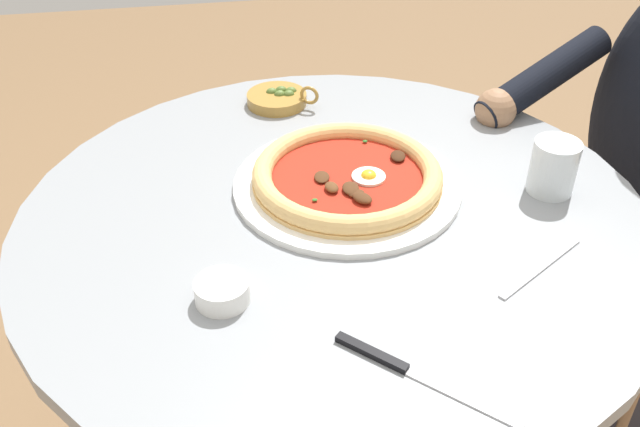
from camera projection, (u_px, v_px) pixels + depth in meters
dining_table at (333, 318)px, 1.12m from camera, size 0.89×0.89×0.75m
pizza_on_plate at (347, 178)px, 1.04m from camera, size 0.33×0.33×0.04m
water_glass at (552, 169)px, 1.02m from camera, size 0.07×0.07×0.08m
steak_knife at (397, 366)px, 0.77m from camera, size 0.17×0.16×0.01m
ramekin_capers at (222, 291)px, 0.84m from camera, size 0.07×0.07×0.03m
olive_pan at (278, 98)px, 1.25m from camera, size 0.12×0.10×0.04m
fork_utensil at (541, 268)px, 0.90m from camera, size 0.14×0.10×0.00m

